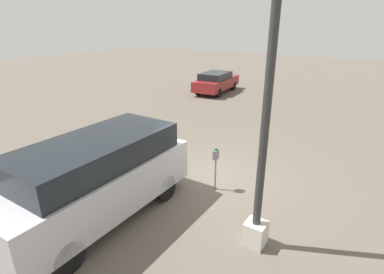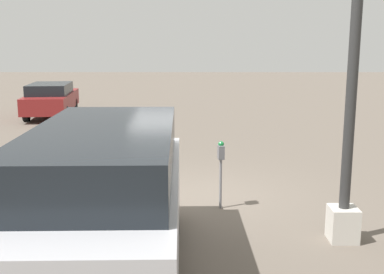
{
  "view_description": "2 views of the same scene",
  "coord_description": "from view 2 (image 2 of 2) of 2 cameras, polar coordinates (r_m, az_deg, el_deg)",
  "views": [
    {
      "loc": [
        7.19,
        4.16,
        4.5
      ],
      "look_at": [
        0.16,
        -0.6,
        1.28
      ],
      "focal_mm": 28.0,
      "sensor_mm": 36.0,
      "label": 1
    },
    {
      "loc": [
        9.31,
        -0.08,
        3.15
      ],
      "look_at": [
        0.44,
        -0.09,
        1.37
      ],
      "focal_mm": 45.0,
      "sensor_mm": 36.0,
      "label": 2
    }
  ],
  "objects": [
    {
      "name": "parked_van",
      "position": [
        6.49,
        -10.32,
        -7.09
      ],
      "size": [
        4.95,
        2.07,
        2.05
      ],
      "rotation": [
        0.0,
        0.0,
        0.02
      ],
      "color": "#B2B2B7",
      "rests_on": "ground"
    },
    {
      "name": "ground_plane",
      "position": [
        9.83,
        0.55,
        -7.35
      ],
      "size": [
        80.0,
        80.0,
        0.0
      ],
      "primitive_type": "plane",
      "color": "#60564C"
    },
    {
      "name": "lamp_post",
      "position": [
        7.75,
        18.15,
        1.44
      ],
      "size": [
        0.44,
        0.44,
        5.71
      ],
      "color": "beige",
      "rests_on": "ground"
    },
    {
      "name": "parking_meter_near",
      "position": [
        9.06,
        3.45,
        -2.63
      ],
      "size": [
        0.21,
        0.13,
        1.31
      ],
      "rotation": [
        0.0,
        0.0,
        0.11
      ],
      "color": "gray",
      "rests_on": "ground"
    },
    {
      "name": "car_distant",
      "position": [
        21.19,
        -16.36,
        4.38
      ],
      "size": [
        4.47,
        2.12,
        1.4
      ],
      "rotation": [
        0.0,
        0.0,
        3.24
      ],
      "color": "maroon",
      "rests_on": "ground"
    }
  ]
}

